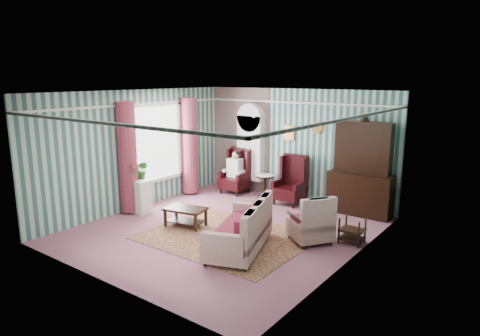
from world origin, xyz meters
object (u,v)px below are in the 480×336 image
Objects in this scene: nest_table at (352,230)px; plant_stand at (139,196)px; bookcase at (250,153)px; sofa at (239,227)px; seated_woman at (235,172)px; wingback_right at (290,180)px; coffee_table at (186,217)px; wingback_left at (235,171)px; floral_armchair at (311,218)px; dresser_hutch at (362,166)px; round_side_table at (265,186)px.

plant_stand is (-4.87, -1.20, 0.13)m from nest_table.
bookcase is 1.16× the size of sofa.
wingback_right is at bearing 0.00° from seated_woman.
wingback_right reaches higher than coffee_table.
bookcase is at bearing 99.47° from coffee_table.
wingback_right is 1.56× the size of plant_stand.
seated_woman is 4.37m from nest_table.
wingback_left is 2.31× the size of nest_table.
floral_armchair reaches higher than coffee_table.
sofa is (-1.00, -3.41, -0.72)m from dresser_hutch.
bookcase is at bearing 153.08° from nest_table.
bookcase is at bearing 12.52° from sofa.
seated_woman reaches higher than plant_stand.
nest_table is 0.55× the size of floral_armchair.
coffee_table is at bearing -80.53° from bookcase.
dresser_hutch is 2.36m from floral_armchair.
bookcase is 2.55× the size of coffee_table.
plant_stand is at bearing -144.92° from dresser_hutch.
floral_armchair is (3.38, -1.99, -0.10)m from seated_woman.
nest_table is at bearing -72.61° from dresser_hutch.
floral_armchair is (1.63, -1.99, -0.14)m from wingback_right.
sofa is (-1.57, -1.59, 0.19)m from nest_table.
dresser_hutch is 1.89× the size of wingback_left.
seated_woman is 2.87m from plant_stand.
bookcase is at bearing 71.51° from plant_stand.
plant_stand is 0.41× the size of sofa.
floral_armchair is at bearing -30.45° from seated_woman.
floral_armchair is at bearing -30.45° from wingback_left.
seated_woman is 0.96m from round_side_table.
plant_stand is 4.25m from floral_armchair.
wingback_left is at bearing 18.54° from sofa.
dresser_hutch is at bearing 2.64° from round_side_table.
floral_armchair is 1.11× the size of coffee_table.
seated_woman is 1.97× the size of round_side_table.
wingback_right is at bearing 47.16° from plant_stand.
coffee_table is at bearing -74.40° from seated_woman.
plant_stand reaches higher than coffee_table.
seated_woman is at bearing 73.78° from plant_stand.
wingback_right is at bearing 74.17° from floral_armchair.
seated_woman reaches higher than floral_armchair.
wingback_left reaches higher than floral_armchair.
coffee_table is (-3.29, -1.25, -0.06)m from nest_table.
wingback_left is at bearing -122.66° from bookcase.
sofa is (1.60, -3.29, 0.16)m from round_side_table.
dresser_hutch reaches higher than round_side_table.
coffee_table is at bearing -131.48° from dresser_hutch.
wingback_left is at bearing 105.60° from coffee_table.
plant_stand reaches higher than round_side_table.
bookcase is 4.15× the size of nest_table.
sofa is at bearing -64.14° from round_side_table.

